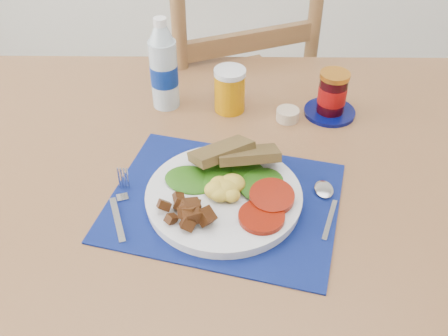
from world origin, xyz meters
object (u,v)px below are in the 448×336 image
breakfast_plate (221,194)px  chair_far (232,73)px  juice_glass (230,91)px  jam_on_saucer (332,96)px  water_bottle (164,69)px

breakfast_plate → chair_far: bearing=65.7°
chair_far → juice_glass: (-0.01, -0.40, 0.18)m
breakfast_plate → jam_on_saucer: size_ratio=2.44×
breakfast_plate → water_bottle: water_bottle is taller
jam_on_saucer → juice_glass: bearing=175.9°
breakfast_plate → water_bottle: bearing=89.2°
water_bottle → jam_on_saucer: 0.40m
juice_glass → jam_on_saucer: jam_on_saucer is taller
chair_far → breakfast_plate: chair_far is taller
water_bottle → jam_on_saucer: size_ratio=1.84×
juice_glass → jam_on_saucer: bearing=-4.1°
water_bottle → juice_glass: water_bottle is taller
juice_glass → breakfast_plate: bearing=-92.8°
breakfast_plate → water_bottle: 0.39m
chair_far → water_bottle: size_ratio=5.54×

